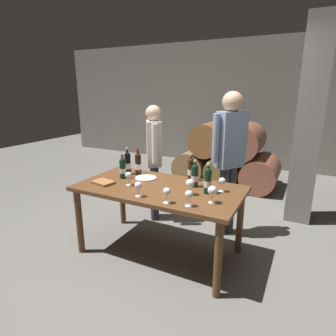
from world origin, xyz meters
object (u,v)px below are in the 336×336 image
tasting_notebook (103,182)px  taster_seated_left (154,153)px  wine_bottle_3 (191,169)px  dining_table (159,195)px  sommelier_presenting (230,151)px  wine_glass_4 (189,195)px  wine_glass_6 (212,191)px  wine_bottle_1 (138,164)px  wine_bottle_0 (208,180)px  wine_glass_3 (167,192)px  serving_plate (146,178)px  wine_bottle_4 (123,168)px  wine_bottle_5 (195,175)px  wine_glass_1 (190,184)px  wine_glass_5 (138,186)px  wine_glass_0 (129,176)px  wine_glass_2 (222,182)px  wine_bottle_2 (128,163)px

tasting_notebook → taster_seated_left: taster_seated_left is taller
wine_bottle_3 → taster_seated_left: taster_seated_left is taller
dining_table → sommelier_presenting: (0.52, 0.75, 0.37)m
tasting_notebook → wine_glass_4: bearing=2.8°
wine_glass_6 → wine_bottle_1: bearing=157.8°
wine_bottle_0 → wine_glass_3: (-0.24, -0.40, -0.03)m
wine_bottle_3 → serving_plate: 0.52m
wine_glass_6 → serving_plate: size_ratio=0.66×
wine_bottle_4 → wine_bottle_5: (0.83, 0.10, 0.00)m
dining_table → wine_glass_3: wine_glass_3 is taller
wine_bottle_3 → wine_glass_4: size_ratio=2.09×
wine_glass_1 → serving_plate: (-0.64, 0.24, -0.10)m
dining_table → wine_bottle_5: wine_bottle_5 is taller
wine_bottle_5 → wine_glass_1: (0.05, -0.24, -0.01)m
wine_bottle_1 → tasting_notebook: wine_bottle_1 is taller
wine_bottle_1 → tasting_notebook: (-0.15, -0.45, -0.12)m
wine_bottle_1 → wine_glass_5: 0.71m
wine_glass_0 → serving_plate: size_ratio=0.61×
wine_glass_1 → sommelier_presenting: bearing=79.7°
wine_bottle_4 → wine_glass_4: 1.05m
wine_bottle_3 → wine_glass_2: size_ratio=2.09×
wine_bottle_0 → wine_bottle_4: bearing=178.7°
wine_glass_6 → wine_bottle_3: bearing=128.9°
tasting_notebook → wine_bottle_3: bearing=44.6°
wine_bottle_5 → dining_table: bearing=-152.6°
wine_bottle_4 → wine_glass_3: (0.77, -0.42, -0.02)m
wine_glass_1 → wine_glass_2: (0.25, 0.22, -0.01)m
wine_bottle_3 → wine_glass_2: bearing=-25.7°
wine_glass_3 → wine_glass_4: 0.20m
wine_glass_2 → wine_glass_3: size_ratio=1.00×
wine_bottle_5 → wine_glass_6: wine_bottle_5 is taller
wine_bottle_0 → wine_glass_3: bearing=-120.9°
wine_glass_0 → wine_glass_4: size_ratio=1.02×
taster_seated_left → wine_glass_5: bearing=-67.7°
wine_bottle_1 → serving_plate: bearing=-29.9°
wine_bottle_5 → wine_glass_5: bearing=-125.8°
wine_bottle_2 → wine_glass_5: (0.51, -0.56, -0.03)m
taster_seated_left → wine_bottle_2: bearing=-98.5°
wine_bottle_0 → wine_glass_4: bearing=-95.9°
wine_bottle_3 → tasting_notebook: bearing=-145.9°
taster_seated_left → wine_glass_2: bearing=-27.6°
wine_bottle_3 → wine_glass_3: (0.06, -0.70, -0.03)m
wine_bottle_1 → taster_seated_left: 0.46m
wine_glass_0 → wine_bottle_3: bearing=41.7°
wine_bottle_5 → tasting_notebook: 0.97m
wine_glass_0 → wine_glass_2: 0.96m
dining_table → sommelier_presenting: 0.99m
wine_bottle_3 → wine_bottle_5: 0.21m
wine_glass_1 → wine_bottle_5: bearing=101.5°
wine_glass_4 → wine_glass_2: bearing=72.6°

